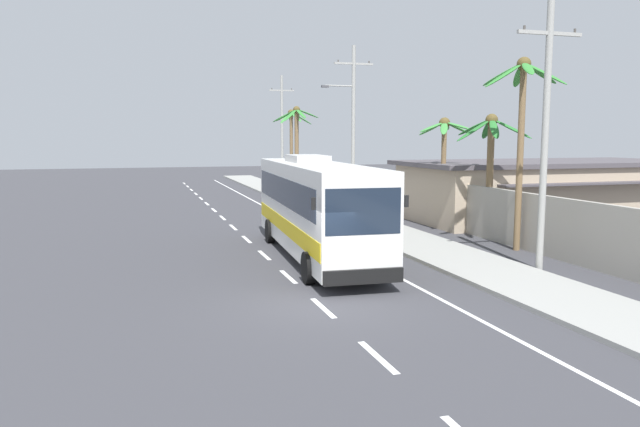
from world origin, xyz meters
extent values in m
plane|color=#3A3A3F|center=(0.00, 0.00, 0.00)|extent=(160.00, 160.00, 0.00)
cube|color=#999993|center=(6.80, 10.00, 0.07)|extent=(3.20, 90.00, 0.14)
cube|color=white|center=(0.00, -4.43, 0.00)|extent=(0.16, 2.00, 0.01)
cube|color=white|center=(0.00, -0.54, 0.00)|extent=(0.16, 2.00, 0.01)
cube|color=white|center=(0.00, 3.35, 0.00)|extent=(0.16, 2.00, 0.01)
cube|color=white|center=(0.00, 7.24, 0.00)|extent=(0.16, 2.00, 0.01)
cube|color=white|center=(0.00, 11.13, 0.00)|extent=(0.16, 2.00, 0.01)
cube|color=white|center=(0.00, 15.02, 0.00)|extent=(0.16, 2.00, 0.01)
cube|color=white|center=(0.00, 18.92, 0.00)|extent=(0.16, 2.00, 0.01)
cube|color=white|center=(0.00, 22.81, 0.00)|extent=(0.16, 2.00, 0.01)
cube|color=white|center=(0.00, 26.70, 0.00)|extent=(0.16, 2.00, 0.01)
cube|color=white|center=(0.00, 30.59, 0.00)|extent=(0.16, 2.00, 0.01)
cube|color=white|center=(0.00, 34.48, 0.00)|extent=(0.16, 2.00, 0.01)
cube|color=white|center=(0.00, 38.37, 0.00)|extent=(0.16, 2.00, 0.01)
cube|color=white|center=(0.00, 42.27, 0.00)|extent=(0.16, 2.00, 0.01)
cube|color=white|center=(0.00, 46.16, 0.00)|extent=(0.16, 2.00, 0.01)
cube|color=white|center=(3.51, 15.00, 0.00)|extent=(0.14, 70.00, 0.01)
cube|color=#9E998E|center=(10.60, 14.00, 1.19)|extent=(0.24, 60.00, 2.37)
cube|color=silver|center=(1.85, 6.33, 2.01)|extent=(3.20, 12.13, 3.25)
cube|color=#192333|center=(1.87, 6.53, 2.58)|extent=(3.17, 11.17, 1.04)
cube|color=#192333|center=(1.50, 0.38, 2.50)|extent=(2.29, 0.23, 1.36)
cube|color=yellow|center=(1.85, 6.33, 1.28)|extent=(3.22, 11.89, 0.58)
cube|color=black|center=(1.50, 0.29, 0.59)|extent=(2.45, 0.30, 0.44)
cube|color=#B7B7B7|center=(1.94, 7.83, 3.78)|extent=(1.52, 2.72, 0.28)
cube|color=black|center=(2.94, 0.50, 2.74)|extent=(0.12, 0.09, 0.36)
cube|color=black|center=(0.09, 0.67, 2.74)|extent=(0.12, 0.09, 0.36)
cylinder|color=black|center=(2.82, 2.06, 0.52)|extent=(0.38, 1.06, 1.04)
cylinder|color=black|center=(0.39, 2.21, 0.52)|extent=(0.38, 1.06, 1.04)
cylinder|color=black|center=(3.28, 9.85, 0.52)|extent=(0.38, 1.06, 1.04)
cylinder|color=black|center=(0.85, 10.00, 0.52)|extent=(0.38, 1.06, 1.04)
cylinder|color=black|center=(4.48, 14.21, 0.30)|extent=(0.10, 0.60, 0.60)
cylinder|color=black|center=(4.48, 15.57, 0.30)|extent=(0.12, 0.60, 0.60)
cube|color=#1E7F38|center=(4.48, 14.84, 0.52)|extent=(0.25, 1.10, 0.36)
cube|color=black|center=(4.48, 15.14, 0.72)|extent=(0.24, 0.60, 0.12)
cylinder|color=gray|center=(4.48, 14.33, 0.60)|extent=(0.06, 0.32, 0.67)
cylinder|color=black|center=(4.48, 14.43, 1.04)|extent=(0.56, 0.04, 0.04)
sphere|color=#EAEACC|center=(4.48, 14.31, 0.90)|extent=(0.14, 0.14, 0.14)
cylinder|color=#2D7A47|center=(4.48, 15.09, 1.06)|extent=(0.32, 0.32, 0.68)
sphere|color=black|center=(4.48, 15.09, 1.53)|extent=(0.26, 0.26, 0.26)
cylinder|color=navy|center=(5.88, 13.25, 0.57)|extent=(0.28, 0.28, 0.86)
cylinder|color=navy|center=(5.88, 13.25, 1.34)|extent=(0.36, 0.36, 0.68)
sphere|color=beige|center=(5.88, 13.25, 1.77)|extent=(0.20, 0.20, 0.20)
cylinder|color=#9E9E99|center=(8.65, 1.72, 5.03)|extent=(0.24, 0.24, 10.07)
cube|color=#9E9E99|center=(8.65, 1.72, 8.09)|extent=(2.50, 0.12, 0.12)
cylinder|color=#4C4742|center=(7.65, 1.72, 8.21)|extent=(0.08, 0.08, 0.16)
cylinder|color=#4C4742|center=(9.65, 1.72, 8.21)|extent=(0.08, 0.08, 0.16)
cylinder|color=#9E9E99|center=(8.51, 20.27, 5.14)|extent=(0.24, 0.24, 10.28)
cube|color=#9E9E99|center=(8.51, 20.27, 9.17)|extent=(2.55, 0.12, 0.12)
cylinder|color=#4C4742|center=(7.49, 20.27, 9.29)|extent=(0.08, 0.08, 0.16)
cylinder|color=#4C4742|center=(9.54, 20.27, 9.29)|extent=(0.08, 0.08, 0.16)
cylinder|color=#9E9E99|center=(7.58, 20.27, 7.79)|extent=(1.87, 0.09, 0.09)
cube|color=#4C4C51|center=(6.64, 20.27, 7.73)|extent=(0.44, 0.24, 0.14)
cylinder|color=#9E9E99|center=(8.37, 38.83, 5.10)|extent=(0.24, 0.24, 10.20)
cube|color=#9E9E99|center=(8.37, 38.83, 8.85)|extent=(2.30, 0.12, 0.12)
cylinder|color=#4C4742|center=(7.45, 38.83, 8.97)|extent=(0.08, 0.08, 0.16)
cylinder|color=#4C4742|center=(9.29, 38.83, 8.97)|extent=(0.08, 0.08, 0.16)
cylinder|color=brown|center=(8.08, 34.27, 3.31)|extent=(0.28, 0.28, 6.62)
ellipsoid|color=#3D893D|center=(8.98, 34.29, 6.21)|extent=(1.88, 0.41, 1.13)
ellipsoid|color=#3D893D|center=(8.31, 35.19, 6.32)|extent=(0.82, 1.99, 0.92)
ellipsoid|color=#3D893D|center=(7.43, 34.97, 6.31)|extent=(1.59, 1.68, 0.93)
ellipsoid|color=#3D893D|center=(7.45, 33.59, 6.23)|extent=(1.55, 1.63, 1.09)
ellipsoid|color=#3D893D|center=(8.25, 33.33, 6.30)|extent=(0.70, 1.98, 0.95)
sphere|color=brown|center=(8.08, 34.27, 6.67)|extent=(0.56, 0.56, 0.56)
cylinder|color=brown|center=(10.79, 8.33, 2.68)|extent=(0.32, 0.32, 5.36)
ellipsoid|color=#28702D|center=(11.71, 8.17, 5.05)|extent=(1.94, 0.68, 0.93)
ellipsoid|color=#28702D|center=(11.13, 9.17, 5.01)|extent=(1.02, 1.88, 1.01)
ellipsoid|color=#28702D|center=(10.46, 9.21, 5.09)|extent=(1.02, 1.94, 0.85)
ellipsoid|color=#28702D|center=(9.92, 8.33, 4.95)|extent=(1.82, 0.36, 1.12)
ellipsoid|color=#28702D|center=(10.41, 7.50, 5.02)|extent=(1.12, 1.85, 1.00)
ellipsoid|color=#28702D|center=(11.37, 7.62, 5.02)|extent=(1.46, 1.69, 1.00)
sphere|color=brown|center=(10.79, 8.33, 5.41)|extent=(0.56, 0.56, 0.56)
cylinder|color=brown|center=(10.25, 11.69, 2.65)|extent=(0.26, 0.26, 5.29)
ellipsoid|color=#3D893D|center=(10.94, 11.61, 5.10)|extent=(1.48, 0.53, 0.70)
ellipsoid|color=#3D893D|center=(10.65, 12.30, 5.19)|extent=(1.12, 1.45, 0.51)
ellipsoid|color=#3D893D|center=(9.79, 12.21, 5.06)|extent=(1.21, 1.31, 0.77)
ellipsoid|color=#3D893D|center=(9.53, 11.63, 5.14)|extent=(1.50, 0.48, 0.62)
ellipsoid|color=#3D893D|center=(9.90, 11.09, 5.08)|extent=(1.03, 1.42, 0.74)
ellipsoid|color=#3D893D|center=(10.65, 11.08, 5.20)|extent=(1.13, 1.45, 0.51)
sphere|color=brown|center=(10.25, 11.69, 5.34)|extent=(0.56, 0.56, 0.56)
cylinder|color=brown|center=(7.64, 30.86, 3.36)|extent=(0.33, 0.33, 6.73)
ellipsoid|color=#337F33|center=(8.57, 30.91, 6.49)|extent=(1.92, 0.47, 0.79)
ellipsoid|color=#337F33|center=(7.91, 31.69, 6.37)|extent=(0.91, 1.83, 1.03)
ellipsoid|color=#337F33|center=(6.94, 31.39, 6.37)|extent=(1.65, 1.38, 1.03)
ellipsoid|color=#337F33|center=(7.00, 30.29, 6.33)|extent=(1.57, 1.45, 1.09)
ellipsoid|color=#337F33|center=(7.75, 29.96, 6.44)|extent=(0.59, 1.90, 0.89)
sphere|color=brown|center=(7.64, 30.86, 6.78)|extent=(0.56, 0.56, 0.56)
cylinder|color=brown|center=(10.19, 5.24, 3.74)|extent=(0.26, 0.26, 7.48)
ellipsoid|color=#337F33|center=(11.11, 5.42, 7.21)|extent=(1.96, 0.73, 0.86)
ellipsoid|color=#337F33|center=(10.58, 6.08, 7.18)|extent=(1.13, 1.87, 0.92)
ellipsoid|color=#337F33|center=(9.80, 6.08, 7.18)|extent=(1.12, 1.88, 0.90)
ellipsoid|color=#337F33|center=(9.31, 5.23, 7.08)|extent=(1.82, 0.38, 1.11)
ellipsoid|color=#337F33|center=(9.77, 4.38, 7.25)|extent=(1.18, 1.91, 0.77)
ellipsoid|color=#337F33|center=(10.61, 4.46, 7.10)|extent=(1.19, 1.78, 1.07)
sphere|color=brown|center=(10.19, 5.24, 7.53)|extent=(0.56, 0.56, 0.56)
cube|color=tan|center=(17.44, 13.19, 1.53)|extent=(15.20, 6.93, 3.06)
cube|color=#4C474C|center=(17.44, 13.19, 3.18)|extent=(16.11, 7.35, 0.24)
cube|color=#4C474C|center=(17.44, 9.37, 2.30)|extent=(10.64, 0.80, 0.10)
camera|label=1|loc=(-4.82, -15.93, 4.65)|focal=34.04mm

